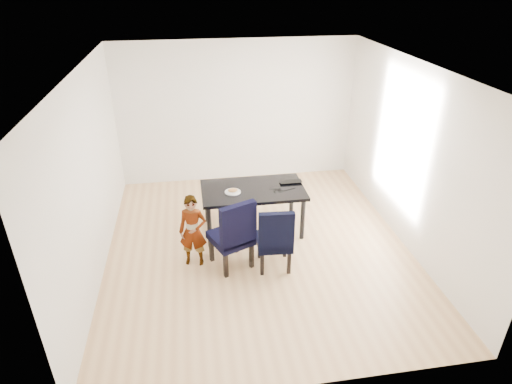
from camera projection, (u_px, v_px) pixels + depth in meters
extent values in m
cube|color=tan|center=(258.00, 247.00, 6.57)|extent=(4.50, 5.00, 0.01)
cube|color=white|center=(259.00, 67.00, 5.30)|extent=(4.50, 5.00, 0.01)
cube|color=white|center=(237.00, 113.00, 8.12)|extent=(4.50, 0.01, 2.70)
cube|color=silver|center=(304.00, 284.00, 3.75)|extent=(4.50, 0.01, 2.70)
cube|color=white|center=(89.00, 178.00, 5.62)|extent=(0.01, 5.00, 2.70)
cube|color=silver|center=(410.00, 157.00, 6.24)|extent=(0.01, 5.00, 2.70)
cube|color=black|center=(253.00, 210.00, 6.83)|extent=(1.60, 0.90, 0.75)
cube|color=black|center=(231.00, 232.00, 5.94)|extent=(0.69, 0.70, 1.09)
cube|color=black|center=(274.00, 236.00, 5.94)|extent=(0.51, 0.53, 0.99)
imported|color=#E84713|center=(193.00, 231.00, 5.97)|extent=(0.44, 0.33, 1.08)
cylinder|color=silver|center=(233.00, 192.00, 6.54)|extent=(0.26, 0.26, 0.01)
ellipsoid|color=#AF783E|center=(233.00, 190.00, 6.51)|extent=(0.17, 0.12, 0.06)
imported|color=black|center=(290.00, 180.00, 6.87)|extent=(0.36, 0.23, 0.03)
torus|color=black|center=(278.00, 191.00, 6.58)|extent=(0.16, 0.16, 0.01)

